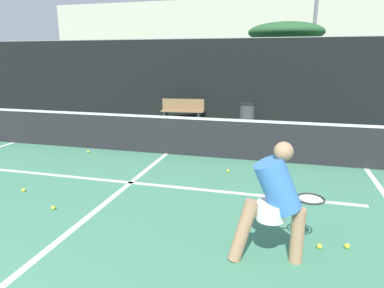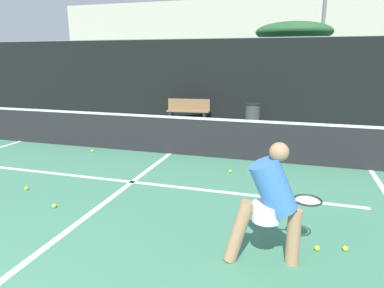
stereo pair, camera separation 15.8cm
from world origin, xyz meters
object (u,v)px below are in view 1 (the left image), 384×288
(player_practicing, at_px, (275,200))
(courtside_bench, at_px, (183,110))
(trash_bin, at_px, (247,115))
(parked_car, at_px, (217,95))

(player_practicing, relative_size, courtside_bench, 0.92)
(player_practicing, bearing_deg, courtside_bench, 100.81)
(player_practicing, xyz_separation_m, trash_bin, (-1.13, 7.81, -0.35))
(courtside_bench, height_order, parked_car, parked_car)
(courtside_bench, xyz_separation_m, trash_bin, (2.33, -0.27, -0.05))
(trash_bin, distance_m, parked_car, 4.48)
(player_practicing, xyz_separation_m, courtside_bench, (-3.46, 8.08, -0.30))
(player_practicing, bearing_deg, parked_car, 91.49)
(courtside_bench, bearing_deg, player_practicing, -73.89)
(trash_bin, bearing_deg, parked_car, 113.87)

